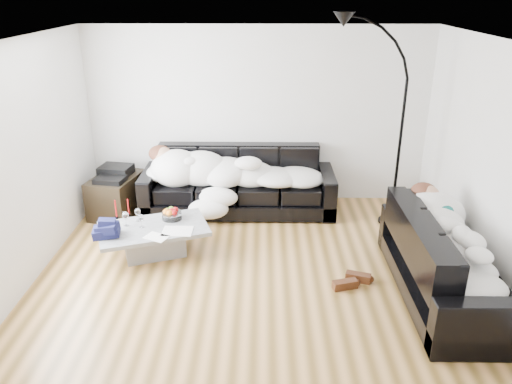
{
  "coord_description": "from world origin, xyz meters",
  "views": [
    {
      "loc": [
        0.08,
        -4.97,
        3.09
      ],
      "look_at": [
        0.0,
        0.3,
        0.9
      ],
      "focal_mm": 35.0,
      "sensor_mm": 36.0,
      "label": 1
    }
  ],
  "objects_px": {
    "candle_left": "(116,210)",
    "av_cabinet": "(117,195)",
    "sofa_back": "(238,181)",
    "sleeper_right": "(451,240)",
    "sleeper_back": "(238,169)",
    "coffee_table": "(154,241)",
    "sofa_right": "(448,258)",
    "wine_glass_b": "(126,219)",
    "candle_right": "(128,208)",
    "floor_lamp": "(400,138)",
    "wine_glass_a": "(138,215)",
    "wine_glass_c": "(141,221)",
    "shoes": "(351,281)",
    "fruit_bowl": "(172,213)",
    "stereo": "(114,173)"
  },
  "relations": [
    {
      "from": "shoes",
      "to": "candle_left",
      "type": "bearing_deg",
      "value": 158.15
    },
    {
      "from": "av_cabinet",
      "to": "stereo",
      "type": "height_order",
      "value": "stereo"
    },
    {
      "from": "wine_glass_a",
      "to": "floor_lamp",
      "type": "xyz_separation_m",
      "value": [
        3.36,
        0.78,
        0.77
      ]
    },
    {
      "from": "shoes",
      "to": "av_cabinet",
      "type": "height_order",
      "value": "av_cabinet"
    },
    {
      "from": "sleeper_right",
      "to": "shoes",
      "type": "height_order",
      "value": "sleeper_right"
    },
    {
      "from": "wine_glass_a",
      "to": "wine_glass_c",
      "type": "height_order",
      "value": "same"
    },
    {
      "from": "sleeper_back",
      "to": "av_cabinet",
      "type": "relative_size",
      "value": 2.86
    },
    {
      "from": "sofa_right",
      "to": "candle_right",
      "type": "bearing_deg",
      "value": 72.91
    },
    {
      "from": "av_cabinet",
      "to": "coffee_table",
      "type": "bearing_deg",
      "value": -44.47
    },
    {
      "from": "sofa_right",
      "to": "coffee_table",
      "type": "relative_size",
      "value": 1.69
    },
    {
      "from": "wine_glass_b",
      "to": "av_cabinet",
      "type": "bearing_deg",
      "value": 111.1
    },
    {
      "from": "wine_glass_b",
      "to": "stereo",
      "type": "height_order",
      "value": "stereo"
    },
    {
      "from": "floor_lamp",
      "to": "fruit_bowl",
      "type": "bearing_deg",
      "value": -174.62
    },
    {
      "from": "wine_glass_a",
      "to": "av_cabinet",
      "type": "bearing_deg",
      "value": 118.72
    },
    {
      "from": "sleeper_back",
      "to": "wine_glass_c",
      "type": "height_order",
      "value": "sleeper_back"
    },
    {
      "from": "sleeper_right",
      "to": "fruit_bowl",
      "type": "bearing_deg",
      "value": 71.55
    },
    {
      "from": "coffee_table",
      "to": "wine_glass_c",
      "type": "bearing_deg",
      "value": -177.18
    },
    {
      "from": "sleeper_back",
      "to": "floor_lamp",
      "type": "xyz_separation_m",
      "value": [
        2.17,
        -0.35,
        0.57
      ]
    },
    {
      "from": "shoes",
      "to": "sleeper_right",
      "type": "bearing_deg",
      "value": -13.15
    },
    {
      "from": "sofa_back",
      "to": "sleeper_back",
      "type": "height_order",
      "value": "sofa_back"
    },
    {
      "from": "candle_left",
      "to": "stereo",
      "type": "height_order",
      "value": "stereo"
    },
    {
      "from": "sofa_right",
      "to": "candle_right",
      "type": "height_order",
      "value": "sofa_right"
    },
    {
      "from": "sleeper_right",
      "to": "candle_right",
      "type": "distance_m",
      "value": 3.83
    },
    {
      "from": "wine_glass_a",
      "to": "sleeper_back",
      "type": "bearing_deg",
      "value": 43.63
    },
    {
      "from": "sleeper_right",
      "to": "coffee_table",
      "type": "distance_m",
      "value": 3.41
    },
    {
      "from": "wine_glass_c",
      "to": "av_cabinet",
      "type": "xyz_separation_m",
      "value": [
        -0.65,
        1.21,
        -0.18
      ]
    },
    {
      "from": "av_cabinet",
      "to": "stereo",
      "type": "bearing_deg",
      "value": -77.69
    },
    {
      "from": "candle_left",
      "to": "av_cabinet",
      "type": "distance_m",
      "value": 1.03
    },
    {
      "from": "sofa_right",
      "to": "wine_glass_a",
      "type": "xyz_separation_m",
      "value": [
        -3.5,
        0.97,
        0.02
      ]
    },
    {
      "from": "candle_right",
      "to": "floor_lamp",
      "type": "height_order",
      "value": "floor_lamp"
    },
    {
      "from": "coffee_table",
      "to": "floor_lamp",
      "type": "relative_size",
      "value": 0.52
    },
    {
      "from": "coffee_table",
      "to": "sofa_right",
      "type": "bearing_deg",
      "value": -13.76
    },
    {
      "from": "wine_glass_a",
      "to": "av_cabinet",
      "type": "distance_m",
      "value": 1.19
    },
    {
      "from": "coffee_table",
      "to": "wine_glass_a",
      "type": "bearing_deg",
      "value": 143.11
    },
    {
      "from": "sofa_right",
      "to": "floor_lamp",
      "type": "bearing_deg",
      "value": 4.62
    },
    {
      "from": "wine_glass_b",
      "to": "floor_lamp",
      "type": "height_order",
      "value": "floor_lamp"
    },
    {
      "from": "coffee_table",
      "to": "wine_glass_a",
      "type": "relative_size",
      "value": 7.72
    },
    {
      "from": "av_cabinet",
      "to": "sleeper_back",
      "type": "bearing_deg",
      "value": 15.47
    },
    {
      "from": "wine_glass_a",
      "to": "floor_lamp",
      "type": "distance_m",
      "value": 3.54
    },
    {
      "from": "shoes",
      "to": "sofa_right",
      "type": "bearing_deg",
      "value": -13.15
    },
    {
      "from": "fruit_bowl",
      "to": "floor_lamp",
      "type": "height_order",
      "value": "floor_lamp"
    },
    {
      "from": "coffee_table",
      "to": "shoes",
      "type": "relative_size",
      "value": 2.74
    },
    {
      "from": "wine_glass_a",
      "to": "wine_glass_c",
      "type": "bearing_deg",
      "value": -64.79
    },
    {
      "from": "candle_right",
      "to": "coffee_table",
      "type": "bearing_deg",
      "value": -40.6
    },
    {
      "from": "sleeper_back",
      "to": "sofa_back",
      "type": "bearing_deg",
      "value": 90.0
    },
    {
      "from": "sofa_back",
      "to": "floor_lamp",
      "type": "xyz_separation_m",
      "value": [
        2.17,
        -0.4,
        0.78
      ]
    },
    {
      "from": "sofa_back",
      "to": "sleeper_right",
      "type": "height_order",
      "value": "sofa_back"
    },
    {
      "from": "sofa_back",
      "to": "wine_glass_b",
      "type": "height_order",
      "value": "sofa_back"
    },
    {
      "from": "shoes",
      "to": "wine_glass_b",
      "type": "bearing_deg",
      "value": 161.19
    },
    {
      "from": "sofa_back",
      "to": "fruit_bowl",
      "type": "distance_m",
      "value": 1.36
    }
  ]
}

